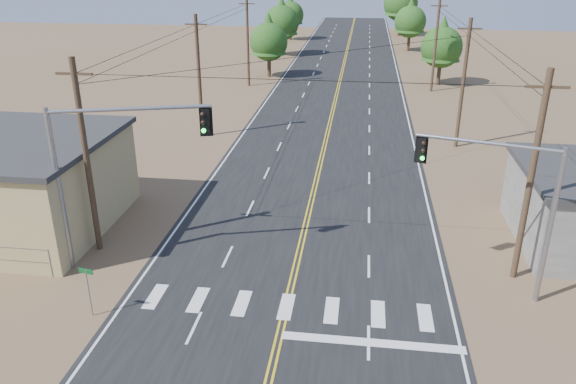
# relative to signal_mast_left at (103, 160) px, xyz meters

# --- Properties ---
(road) EXTENTS (15.00, 200.00, 0.02)m
(road) POSITION_rel_signal_mast_left_xyz_m (8.92, 19.40, -5.53)
(road) COLOR black
(road) RESTS_ON ground
(utility_pole_left_near) EXTENTS (1.80, 0.30, 10.00)m
(utility_pole_left_near) POSITION_rel_signal_mast_left_xyz_m (-1.58, 1.40, -0.42)
(utility_pole_left_near) COLOR #4C3826
(utility_pole_left_near) RESTS_ON ground
(utility_pole_left_mid) EXTENTS (1.80, 0.30, 10.00)m
(utility_pole_left_mid) POSITION_rel_signal_mast_left_xyz_m (-1.58, 21.40, -0.42)
(utility_pole_left_mid) COLOR #4C3826
(utility_pole_left_mid) RESTS_ON ground
(utility_pole_left_far) EXTENTS (1.80, 0.30, 10.00)m
(utility_pole_left_far) POSITION_rel_signal_mast_left_xyz_m (-1.58, 41.40, -0.42)
(utility_pole_left_far) COLOR #4C3826
(utility_pole_left_far) RESTS_ON ground
(utility_pole_right_near) EXTENTS (1.80, 0.30, 10.00)m
(utility_pole_right_near) POSITION_rel_signal_mast_left_xyz_m (19.42, 1.40, -0.42)
(utility_pole_right_near) COLOR #4C3826
(utility_pole_right_near) RESTS_ON ground
(utility_pole_right_mid) EXTENTS (1.80, 0.30, 10.00)m
(utility_pole_right_mid) POSITION_rel_signal_mast_left_xyz_m (19.42, 21.40, -0.42)
(utility_pole_right_mid) COLOR #4C3826
(utility_pole_right_mid) RESTS_ON ground
(utility_pole_right_far) EXTENTS (1.80, 0.30, 10.00)m
(utility_pole_right_far) POSITION_rel_signal_mast_left_xyz_m (19.42, 41.40, -0.42)
(utility_pole_right_far) COLOR #4C3826
(utility_pole_right_far) RESTS_ON ground
(signal_mast_left) EXTENTS (7.15, 2.29, 8.11)m
(signal_mast_left) POSITION_rel_signal_mast_left_xyz_m (0.00, 0.00, 0.00)
(signal_mast_left) COLOR gray
(signal_mast_left) RESTS_ON ground
(signal_mast_right) EXTENTS (5.87, 1.81, 7.23)m
(signal_mast_right) POSITION_rel_signal_mast_left_xyz_m (18.25, -0.14, -0.64)
(signal_mast_right) COLOR gray
(signal_mast_right) RESTS_ON ground
(street_sign) EXTENTS (0.68, 0.15, 2.31)m
(street_sign) POSITION_rel_signal_mast_left_xyz_m (0.75, -4.32, -3.99)
(street_sign) COLOR gray
(street_sign) RESTS_ON ground
(tree_left_near) EXTENTS (4.70, 4.70, 7.84)m
(tree_left_near) POSITION_rel_signal_mast_left_xyz_m (-0.08, 46.97, -0.75)
(tree_left_near) COLOR #3F2D1E
(tree_left_near) RESTS_ON ground
(tree_left_mid) EXTENTS (5.22, 5.22, 8.70)m
(tree_left_mid) POSITION_rel_signal_mast_left_xyz_m (-0.86, 63.28, -0.22)
(tree_left_mid) COLOR #3F2D1E
(tree_left_mid) RESTS_ON ground
(tree_left_far) EXTENTS (4.70, 4.70, 7.83)m
(tree_left_far) POSITION_rel_signal_mast_left_xyz_m (-1.70, 80.06, -0.75)
(tree_left_far) COLOR #3F2D1E
(tree_left_far) RESTS_ON ground
(tree_right_near) EXTENTS (4.75, 4.75, 7.92)m
(tree_right_near) POSITION_rel_signal_mast_left_xyz_m (20.56, 44.93, -0.70)
(tree_right_near) COLOR #3F2D1E
(tree_right_near) RESTS_ON ground
(tree_right_mid) EXTENTS (4.92, 4.92, 8.19)m
(tree_right_mid) POSITION_rel_signal_mast_left_xyz_m (18.59, 69.98, -0.53)
(tree_right_mid) COLOR #3F2D1E
(tree_right_mid) RESTS_ON ground
(tree_right_far) EXTENTS (6.29, 6.29, 10.49)m
(tree_right_far) POSITION_rel_signal_mast_left_xyz_m (17.92, 88.28, 0.88)
(tree_right_far) COLOR #3F2D1E
(tree_right_far) RESTS_ON ground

